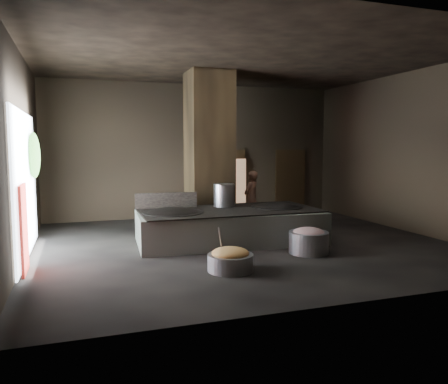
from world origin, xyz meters
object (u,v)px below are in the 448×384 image
object	(u,v)px
cook	(251,198)
stock_pot	(224,195)
hearth_platform	(229,226)
wok_left	(173,216)
meat_basin	(309,242)
veg_basin	(230,262)
wok_right	(277,210)

from	to	relation	value
cook	stock_pot	bearing A→B (deg)	12.01
hearth_platform	wok_left	bearing A→B (deg)	-174.24
meat_basin	hearth_platform	bearing A→B (deg)	127.84
cook	meat_basin	distance (m)	3.83
stock_pot	veg_basin	xyz separation A→B (m)	(-0.89, -3.01, -0.97)
wok_right	meat_basin	distance (m)	1.82
hearth_platform	wok_right	world-z (taller)	wok_right
stock_pot	veg_basin	bearing A→B (deg)	-106.38
wok_left	stock_pot	world-z (taller)	stock_pot
meat_basin	veg_basin	bearing A→B (deg)	-160.34
hearth_platform	stock_pot	size ratio (longest dim) A/B	7.67
wok_left	veg_basin	size ratio (longest dim) A/B	1.61
wok_right	hearth_platform	bearing A→B (deg)	-177.88
hearth_platform	wok_left	distance (m)	1.49
wok_left	veg_basin	xyz separation A→B (m)	(0.61, -2.41, -0.59)
cook	wok_left	bearing A→B (deg)	0.80
wok_left	meat_basin	xyz separation A→B (m)	(2.77, -1.65, -0.50)
wok_right	stock_pot	distance (m)	1.44
hearth_platform	cook	size ratio (longest dim) A/B	2.74
wok_left	wok_right	bearing A→B (deg)	2.05
hearth_platform	cook	bearing A→B (deg)	58.85
wok_right	stock_pot	bearing A→B (deg)	158.96
stock_pot	hearth_platform	bearing A→B (deg)	-95.19
wok_right	veg_basin	world-z (taller)	wok_right
stock_pot	veg_basin	world-z (taller)	stock_pot
wok_right	meat_basin	size ratio (longest dim) A/B	1.50
veg_basin	cook	bearing A→B (deg)	63.26
wok_left	cook	xyz separation A→B (m)	(2.90, 2.13, 0.08)
hearth_platform	meat_basin	size ratio (longest dim) A/B	5.10
wok_right	meat_basin	xyz separation A→B (m)	(-0.03, -1.75, -0.50)
hearth_platform	wok_right	bearing A→B (deg)	5.91
wok_right	cook	xyz separation A→B (m)	(0.10, 2.03, 0.08)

